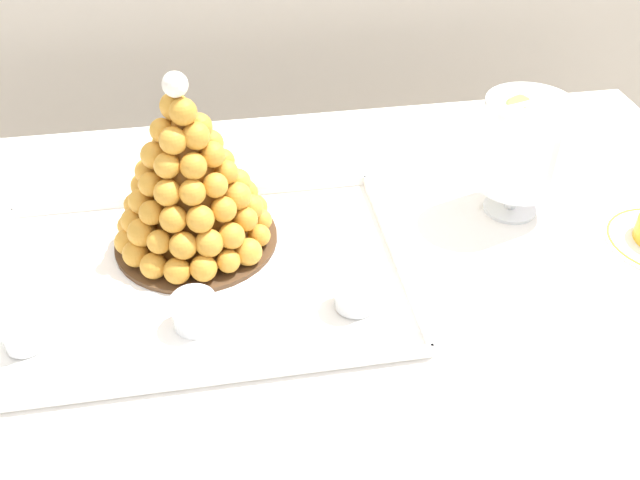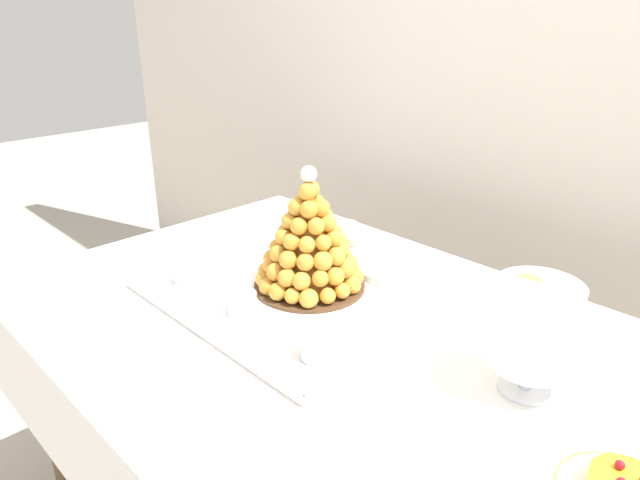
{
  "view_description": "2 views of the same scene",
  "coord_description": "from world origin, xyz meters",
  "views": [
    {
      "loc": [
        -0.13,
        -0.83,
        1.45
      ],
      "look_at": [
        -0.0,
        -0.05,
        0.83
      ],
      "focal_mm": 38.69,
      "sensor_mm": 36.0,
      "label": 1
    },
    {
      "loc": [
        0.71,
        -0.76,
        1.38
      ],
      "look_at": [
        -0.07,
        0.0,
        0.93
      ],
      "focal_mm": 32.33,
      "sensor_mm": 36.0,
      "label": 2
    }
  ],
  "objects": [
    {
      "name": "serving_tray",
      "position": [
        -0.18,
        -0.01,
        0.75
      ],
      "size": [
        0.63,
        0.43,
        0.02
      ],
      "color": "white",
      "rests_on": "buffet_table"
    },
    {
      "name": "croquembouche",
      "position": [
        -0.18,
        0.08,
        0.87
      ],
      "size": [
        0.26,
        0.26,
        0.3
      ],
      "color": "#4C331E",
      "rests_on": "serving_tray"
    },
    {
      "name": "macaron_goblet",
      "position": [
        0.36,
        0.09,
        0.87
      ],
      "size": [
        0.14,
        0.14,
        0.23
      ],
      "color": "white",
      "rests_on": "buffet_table"
    },
    {
      "name": "wine_glass",
      "position": [
        -0.17,
        0.2,
        0.85
      ],
      "size": [
        0.07,
        0.07,
        0.15
      ],
      "color": "silver",
      "rests_on": "buffet_table"
    },
    {
      "name": "dessert_cup_centre",
      "position": [
        0.04,
        -0.11,
        0.78
      ],
      "size": [
        0.06,
        0.06,
        0.05
      ],
      "color": "silver",
      "rests_on": "serving_tray"
    },
    {
      "name": "dessert_cup_left",
      "position": [
        -0.42,
        -0.12,
        0.78
      ],
      "size": [
        0.06,
        0.06,
        0.06
      ],
      "color": "silver",
      "rests_on": "serving_tray"
    },
    {
      "name": "buffet_table",
      "position": [
        0.0,
        0.0,
        0.66
      ],
      "size": [
        1.58,
        1.0,
        0.74
      ],
      "color": "brown",
      "rests_on": "ground_plane"
    },
    {
      "name": "dessert_cup_mid_left",
      "position": [
        -0.19,
        -0.12,
        0.77
      ],
      "size": [
        0.06,
        0.06,
        0.05
      ],
      "color": "silver",
      "rests_on": "serving_tray"
    }
  ]
}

